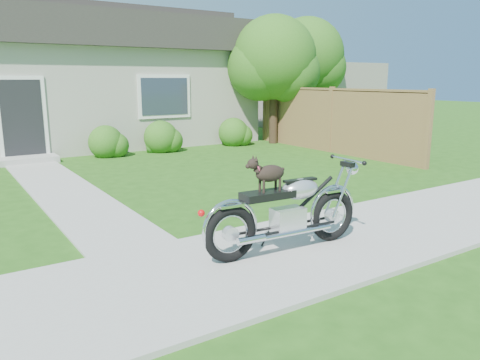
# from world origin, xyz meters

# --- Properties ---
(ground) EXTENTS (80.00, 80.00, 0.00)m
(ground) POSITION_xyz_m (0.00, 0.00, 0.00)
(ground) COLOR #235114
(ground) RESTS_ON ground
(sidewalk) EXTENTS (24.00, 2.20, 0.04)m
(sidewalk) POSITION_xyz_m (0.00, 0.00, 0.02)
(sidewalk) COLOR #9E9B93
(sidewalk) RESTS_ON ground
(walkway) EXTENTS (1.20, 8.00, 0.03)m
(walkway) POSITION_xyz_m (-1.50, 5.00, 0.01)
(walkway) COLOR #9E9B93
(walkway) RESTS_ON ground
(house) EXTENTS (12.60, 7.03, 4.50)m
(house) POSITION_xyz_m (-0.00, 11.99, 2.16)
(house) COLOR #A7A396
(house) RESTS_ON ground
(fence) EXTENTS (0.12, 6.62, 1.90)m
(fence) POSITION_xyz_m (6.30, 5.75, 0.94)
(fence) COLOR brown
(fence) RESTS_ON ground
(tree_near) EXTENTS (2.75, 2.71, 4.15)m
(tree_near) POSITION_xyz_m (6.19, 8.15, 2.66)
(tree_near) COLOR #3D2B1C
(tree_near) RESTS_ON ground
(tree_far) EXTENTS (2.96, 2.96, 4.54)m
(tree_far) POSITION_xyz_m (9.47, 10.33, 2.91)
(tree_far) COLOR #3D2B1C
(tree_far) RESTS_ON ground
(shrub_row) EXTENTS (10.82, 1.00, 1.00)m
(shrub_row) POSITION_xyz_m (-0.29, 8.50, 0.41)
(shrub_row) COLOR #2E6019
(shrub_row) RESTS_ON ground
(potted_plant_right) EXTENTS (0.43, 0.43, 0.72)m
(potted_plant_right) POSITION_xyz_m (1.85, 8.55, 0.36)
(potted_plant_right) COLOR #2F6B1D
(potted_plant_right) RESTS_ON ground
(motorcycle_with_dog) EXTENTS (2.22, 0.60, 1.19)m
(motorcycle_with_dog) POSITION_xyz_m (0.04, 0.00, 0.56)
(motorcycle_with_dog) COLOR black
(motorcycle_with_dog) RESTS_ON sidewalk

